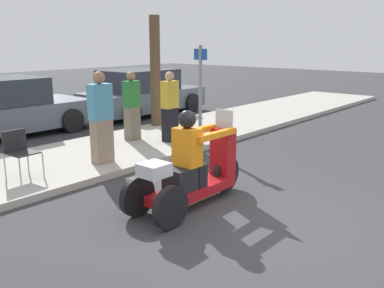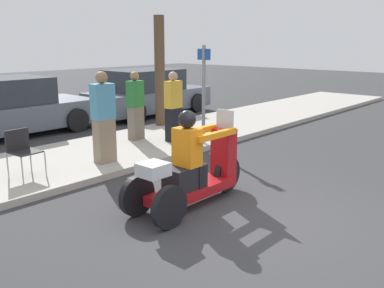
{
  "view_description": "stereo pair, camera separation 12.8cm",
  "coord_description": "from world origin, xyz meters",
  "px_view_note": "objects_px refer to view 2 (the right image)",
  "views": [
    {
      "loc": [
        -4.76,
        -2.65,
        2.41
      ],
      "look_at": [
        -0.17,
        1.28,
        0.95
      ],
      "focal_mm": 40.0,
      "sensor_mm": 36.0,
      "label": 1
    },
    {
      "loc": [
        -4.67,
        -2.74,
        2.41
      ],
      "look_at": [
        -0.17,
        1.28,
        0.95
      ],
      "focal_mm": 40.0,
      "sensor_mm": 36.0,
      "label": 2
    }
  ],
  "objects_px": {
    "spectator_with_child": "(173,108)",
    "parked_car_lot_left": "(148,93)",
    "motorcycle_trike": "(192,172)",
    "folding_chair_set_back": "(22,148)",
    "street_sign": "(204,91)",
    "spectator_near_curb": "(104,119)",
    "tree_trunk": "(160,72)",
    "parked_car_lot_center": "(4,109)",
    "spectator_mid_group": "(136,107)"
  },
  "relations": [
    {
      "from": "motorcycle_trike",
      "to": "folding_chair_set_back",
      "type": "bearing_deg",
      "value": 112.12
    },
    {
      "from": "folding_chair_set_back",
      "to": "tree_trunk",
      "type": "bearing_deg",
      "value": 18.13
    },
    {
      "from": "spectator_with_child",
      "to": "parked_car_lot_left",
      "type": "relative_size",
      "value": 0.38
    },
    {
      "from": "tree_trunk",
      "to": "spectator_near_curb",
      "type": "bearing_deg",
      "value": -150.31
    },
    {
      "from": "spectator_near_curb",
      "to": "parked_car_lot_center",
      "type": "xyz_separation_m",
      "value": [
        0.06,
        4.28,
        -0.25
      ]
    },
    {
      "from": "spectator_near_curb",
      "to": "tree_trunk",
      "type": "bearing_deg",
      "value": 29.69
    },
    {
      "from": "folding_chair_set_back",
      "to": "parked_car_lot_center",
      "type": "height_order",
      "value": "parked_car_lot_center"
    },
    {
      "from": "street_sign",
      "to": "tree_trunk",
      "type": "bearing_deg",
      "value": 69.75
    },
    {
      "from": "spectator_near_curb",
      "to": "street_sign",
      "type": "xyz_separation_m",
      "value": [
        2.48,
        -0.38,
        0.36
      ]
    },
    {
      "from": "spectator_with_child",
      "to": "tree_trunk",
      "type": "distance_m",
      "value": 2.11
    },
    {
      "from": "folding_chair_set_back",
      "to": "spectator_near_curb",
      "type": "bearing_deg",
      "value": -11.97
    },
    {
      "from": "folding_chair_set_back",
      "to": "street_sign",
      "type": "relative_size",
      "value": 0.37
    },
    {
      "from": "motorcycle_trike",
      "to": "spectator_near_curb",
      "type": "height_order",
      "value": "spectator_near_curb"
    },
    {
      "from": "spectator_with_child",
      "to": "folding_chair_set_back",
      "type": "height_order",
      "value": "spectator_with_child"
    },
    {
      "from": "spectator_with_child",
      "to": "spectator_mid_group",
      "type": "xyz_separation_m",
      "value": [
        -0.47,
        0.79,
        -0.01
      ]
    },
    {
      "from": "parked_car_lot_left",
      "to": "motorcycle_trike",
      "type": "bearing_deg",
      "value": -127.93
    },
    {
      "from": "spectator_near_curb",
      "to": "street_sign",
      "type": "height_order",
      "value": "street_sign"
    },
    {
      "from": "spectator_with_child",
      "to": "street_sign",
      "type": "xyz_separation_m",
      "value": [
        0.31,
        -0.65,
        0.42
      ]
    },
    {
      "from": "street_sign",
      "to": "folding_chair_set_back",
      "type": "bearing_deg",
      "value": 170.01
    },
    {
      "from": "motorcycle_trike",
      "to": "street_sign",
      "type": "relative_size",
      "value": 1.02
    },
    {
      "from": "spectator_with_child",
      "to": "parked_car_lot_left",
      "type": "distance_m",
      "value": 4.57
    },
    {
      "from": "spectator_mid_group",
      "to": "parked_car_lot_left",
      "type": "distance_m",
      "value": 4.28
    },
    {
      "from": "folding_chair_set_back",
      "to": "parked_car_lot_center",
      "type": "bearing_deg",
      "value": 68.61
    },
    {
      "from": "tree_trunk",
      "to": "folding_chair_set_back",
      "type": "bearing_deg",
      "value": -161.87
    },
    {
      "from": "spectator_mid_group",
      "to": "parked_car_lot_left",
      "type": "xyz_separation_m",
      "value": [
        3.08,
        2.96,
        -0.19
      ]
    },
    {
      "from": "street_sign",
      "to": "spectator_with_child",
      "type": "bearing_deg",
      "value": 115.51
    },
    {
      "from": "spectator_mid_group",
      "to": "parked_car_lot_left",
      "type": "bearing_deg",
      "value": 43.84
    },
    {
      "from": "motorcycle_trike",
      "to": "folding_chair_set_back",
      "type": "relative_size",
      "value": 2.74
    },
    {
      "from": "parked_car_lot_center",
      "to": "spectator_near_curb",
      "type": "bearing_deg",
      "value": -90.75
    },
    {
      "from": "spectator_near_curb",
      "to": "spectator_mid_group",
      "type": "xyz_separation_m",
      "value": [
        1.7,
        1.05,
        -0.07
      ]
    },
    {
      "from": "folding_chair_set_back",
      "to": "parked_car_lot_center",
      "type": "distance_m",
      "value": 4.25
    },
    {
      "from": "tree_trunk",
      "to": "street_sign",
      "type": "height_order",
      "value": "tree_trunk"
    },
    {
      "from": "parked_car_lot_left",
      "to": "parked_car_lot_center",
      "type": "height_order",
      "value": "parked_car_lot_center"
    },
    {
      "from": "motorcycle_trike",
      "to": "tree_trunk",
      "type": "bearing_deg",
      "value": 50.6
    },
    {
      "from": "motorcycle_trike",
      "to": "parked_car_lot_left",
      "type": "bearing_deg",
      "value": 52.07
    },
    {
      "from": "tree_trunk",
      "to": "motorcycle_trike",
      "type": "bearing_deg",
      "value": -129.4
    },
    {
      "from": "folding_chair_set_back",
      "to": "parked_car_lot_left",
      "type": "xyz_separation_m",
      "value": [
        6.28,
        3.7,
        0.08
      ]
    },
    {
      "from": "spectator_near_curb",
      "to": "spectator_with_child",
      "type": "distance_m",
      "value": 2.19
    },
    {
      "from": "spectator_mid_group",
      "to": "tree_trunk",
      "type": "bearing_deg",
      "value": 27.48
    },
    {
      "from": "spectator_mid_group",
      "to": "parked_car_lot_center",
      "type": "xyz_separation_m",
      "value": [
        -1.65,
        3.23,
        -0.19
      ]
    },
    {
      "from": "tree_trunk",
      "to": "street_sign",
      "type": "xyz_separation_m",
      "value": [
        -0.84,
        -2.28,
        -0.28
      ]
    },
    {
      "from": "spectator_with_child",
      "to": "parked_car_lot_center",
      "type": "distance_m",
      "value": 4.54
    },
    {
      "from": "motorcycle_trike",
      "to": "spectator_mid_group",
      "type": "xyz_separation_m",
      "value": [
        2.03,
        3.6,
        0.37
      ]
    },
    {
      "from": "motorcycle_trike",
      "to": "parked_car_lot_left",
      "type": "height_order",
      "value": "parked_car_lot_left"
    },
    {
      "from": "spectator_mid_group",
      "to": "spectator_near_curb",
      "type": "bearing_deg",
      "value": -148.3
    },
    {
      "from": "spectator_mid_group",
      "to": "parked_car_lot_center",
      "type": "relative_size",
      "value": 0.36
    },
    {
      "from": "spectator_with_child",
      "to": "parked_car_lot_left",
      "type": "height_order",
      "value": "spectator_with_child"
    },
    {
      "from": "spectator_mid_group",
      "to": "tree_trunk",
      "type": "xyz_separation_m",
      "value": [
        1.62,
        0.84,
        0.7
      ]
    },
    {
      "from": "spectator_near_curb",
      "to": "tree_trunk",
      "type": "distance_m",
      "value": 3.88
    },
    {
      "from": "folding_chair_set_back",
      "to": "tree_trunk",
      "type": "height_order",
      "value": "tree_trunk"
    }
  ]
}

